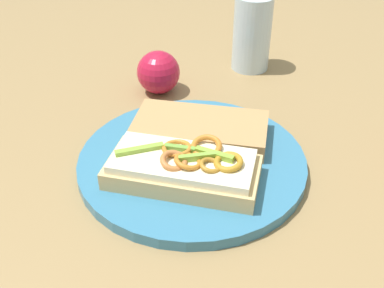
{
  "coord_description": "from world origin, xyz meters",
  "views": [
    {
      "loc": [
        -0.46,
        0.07,
        0.36
      ],
      "look_at": [
        0.0,
        0.0,
        0.03
      ],
      "focal_mm": 42.71,
      "sensor_mm": 36.0,
      "label": 1
    }
  ],
  "objects_px": {
    "plate": "(192,161)",
    "sandwich": "(184,168)",
    "drinking_glass": "(252,33)",
    "bread_slice_side": "(200,129)",
    "apple_0": "(158,72)"
  },
  "relations": [
    {
      "from": "sandwich",
      "to": "drinking_glass",
      "type": "height_order",
      "value": "drinking_glass"
    },
    {
      "from": "apple_0",
      "to": "drinking_glass",
      "type": "relative_size",
      "value": 0.54
    },
    {
      "from": "plate",
      "to": "apple_0",
      "type": "xyz_separation_m",
      "value": [
        0.21,
        0.02,
        0.03
      ]
    },
    {
      "from": "sandwich",
      "to": "drinking_glass",
      "type": "bearing_deg",
      "value": -95.15
    },
    {
      "from": "sandwich",
      "to": "bread_slice_side",
      "type": "bearing_deg",
      "value": -89.15
    },
    {
      "from": "bread_slice_side",
      "to": "plate",
      "type": "bearing_deg",
      "value": 87.24
    },
    {
      "from": "apple_0",
      "to": "drinking_glass",
      "type": "xyz_separation_m",
      "value": [
        0.07,
        -0.17,
        0.03
      ]
    },
    {
      "from": "bread_slice_side",
      "to": "apple_0",
      "type": "xyz_separation_m",
      "value": [
        0.16,
        0.04,
        0.01
      ]
    },
    {
      "from": "sandwich",
      "to": "drinking_glass",
      "type": "distance_m",
      "value": 0.36
    },
    {
      "from": "plate",
      "to": "bread_slice_side",
      "type": "bearing_deg",
      "value": -22.35
    },
    {
      "from": "plate",
      "to": "drinking_glass",
      "type": "height_order",
      "value": "drinking_glass"
    },
    {
      "from": "plate",
      "to": "sandwich",
      "type": "xyz_separation_m",
      "value": [
        -0.04,
        0.02,
        0.02
      ]
    },
    {
      "from": "plate",
      "to": "apple_0",
      "type": "bearing_deg",
      "value": 6.4
    },
    {
      "from": "drinking_glass",
      "to": "bread_slice_side",
      "type": "bearing_deg",
      "value": 150.39
    },
    {
      "from": "plate",
      "to": "apple_0",
      "type": "height_order",
      "value": "apple_0"
    }
  ]
}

